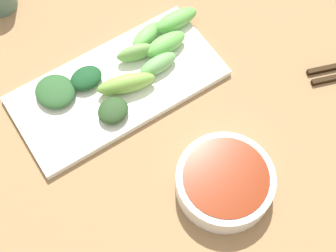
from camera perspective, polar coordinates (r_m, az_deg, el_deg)
The scene contains 12 objects.
tabletop at distance 0.74m, azimuth 0.55°, elevation -1.62°, with size 2.10×2.10×0.02m, color #906E49.
sauce_bowl at distance 0.68m, azimuth 6.58°, elevation -6.39°, with size 0.13×0.13×0.04m.
serving_plate at distance 0.77m, azimuth -5.82°, elevation 4.61°, with size 0.15×0.32×0.01m, color white.
broccoli_stalk_0 at distance 0.74m, azimuth -4.87°, elevation 4.90°, with size 0.03×0.09×0.03m, color #79B147.
broccoli_stalk_1 at distance 0.76m, azimuth -1.16°, elevation 7.15°, with size 0.03×0.07×0.03m, color #66A35A.
broccoli_leafy_2 at distance 0.73m, azimuth -6.37°, elevation 1.77°, with size 0.04×0.05×0.02m, color #284521.
broccoli_stalk_3 at distance 0.78m, azimuth -0.26°, elevation 9.46°, with size 0.03×0.07×0.03m, color #62B74E.
broccoli_leafy_4 at distance 0.76m, azimuth -12.92°, elevation 3.91°, with size 0.06×0.06×0.02m, color #29552A.
broccoli_stalk_5 at distance 0.80m, azimuth -2.50°, elevation 10.47°, with size 0.03×0.06×0.02m, color #66B054.
broccoli_stalk_6 at distance 0.77m, azimuth -3.80°, elevation 8.46°, with size 0.02×0.06×0.03m, color #6EA353.
broccoli_leafy_7 at distance 0.76m, azimuth -9.45°, elevation 5.48°, with size 0.04×0.05×0.02m, color #174622.
broccoli_stalk_8 at distance 0.81m, azimuth 0.92°, elevation 12.18°, with size 0.03×0.08×0.03m, color #60B04D.
Camera 1 is at (-0.26, 0.18, 0.68)m, focal length 52.70 mm.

